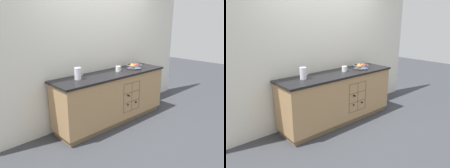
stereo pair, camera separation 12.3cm
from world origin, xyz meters
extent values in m
plane|color=#383A3F|center=(0.00, 0.00, 0.00)|extent=(14.00, 14.00, 0.00)
cube|color=silver|center=(0.00, 0.35, 1.27)|extent=(4.54, 0.06, 2.55)
cube|color=brown|center=(0.00, 0.00, 0.04)|extent=(2.08, 0.50, 0.09)
cube|color=tan|center=(0.00, 0.00, 0.47)|extent=(2.14, 0.56, 0.77)
cube|color=black|center=(0.00, 0.00, 0.87)|extent=(2.18, 0.60, 0.03)
cube|color=brown|center=(0.21, -0.18, 0.48)|extent=(0.40, 0.01, 0.51)
cube|color=brown|center=(0.01, -0.23, 0.48)|extent=(0.02, 0.10, 0.51)
cube|color=brown|center=(0.41, -0.23, 0.48)|extent=(0.02, 0.10, 0.51)
cube|color=brown|center=(0.21, -0.23, 0.23)|extent=(0.40, 0.10, 0.02)
cube|color=brown|center=(0.21, -0.23, 0.40)|extent=(0.40, 0.10, 0.02)
cube|color=brown|center=(0.21, -0.23, 0.57)|extent=(0.40, 0.10, 0.02)
cube|color=brown|center=(0.21, -0.23, 0.74)|extent=(0.40, 0.10, 0.02)
cube|color=brown|center=(0.21, -0.23, 0.48)|extent=(0.02, 0.10, 0.51)
cylinder|color=black|center=(0.11, -0.12, 0.36)|extent=(0.08, 0.19, 0.08)
cylinder|color=black|center=(0.11, -0.26, 0.36)|extent=(0.03, 0.08, 0.03)
cylinder|color=black|center=(0.31, -0.12, 0.36)|extent=(0.08, 0.20, 0.08)
cylinder|color=black|center=(0.31, -0.26, 0.36)|extent=(0.03, 0.08, 0.03)
cylinder|color=black|center=(0.11, -0.13, 0.53)|extent=(0.08, 0.20, 0.08)
cylinder|color=black|center=(0.11, -0.27, 0.53)|extent=(0.03, 0.08, 0.03)
cylinder|color=#4C5666|center=(0.55, -0.01, 0.90)|extent=(0.13, 0.13, 0.01)
cone|color=#4C5666|center=(0.55, -0.01, 0.93)|extent=(0.27, 0.27, 0.06)
torus|color=#4C5666|center=(0.55, -0.01, 0.96)|extent=(0.30, 0.30, 0.02)
sphere|color=red|center=(0.55, -0.02, 0.94)|extent=(0.07, 0.07, 0.07)
sphere|color=#7FA838|center=(0.57, 0.06, 0.94)|extent=(0.07, 0.07, 0.07)
sphere|color=red|center=(0.50, 0.03, 0.93)|extent=(0.07, 0.07, 0.07)
sphere|color=#7FA838|center=(0.62, 0.03, 0.93)|extent=(0.07, 0.07, 0.07)
sphere|color=red|center=(0.61, -0.04, 0.94)|extent=(0.08, 0.08, 0.08)
sphere|color=orange|center=(0.49, -0.04, 0.94)|extent=(0.08, 0.08, 0.08)
cylinder|color=white|center=(-0.67, 0.05, 0.98)|extent=(0.10, 0.10, 0.18)
torus|color=white|center=(-0.67, 0.05, 1.07)|extent=(0.11, 0.11, 0.01)
torus|color=white|center=(-0.61, 0.05, 0.99)|extent=(0.11, 0.01, 0.11)
cylinder|color=white|center=(0.16, 0.01, 0.94)|extent=(0.09, 0.09, 0.10)
torus|color=white|center=(0.20, 0.01, 0.94)|extent=(0.07, 0.01, 0.07)
camera|label=1|loc=(-2.48, -2.67, 1.77)|focal=35.00mm
camera|label=2|loc=(-2.39, -2.76, 1.77)|focal=35.00mm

